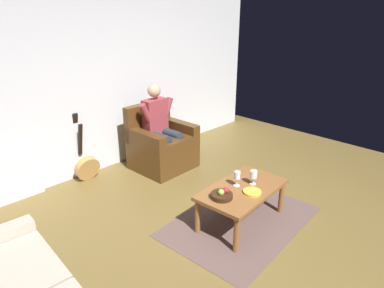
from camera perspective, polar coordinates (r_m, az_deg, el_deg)
ground_plane at (r=3.80m, az=11.99°, el=-16.23°), size 7.00×7.00×0.00m
wall_back at (r=5.19m, az=-14.51°, el=9.73°), size 6.23×0.06×2.57m
rug at (r=4.12m, az=8.01°, el=-12.48°), size 1.83×1.32×0.01m
armchair at (r=5.26m, az=-5.09°, el=-0.33°), size 0.85×0.79×0.96m
person_seated at (r=5.14m, az=-5.20°, el=3.23°), size 0.64×0.57×1.27m
coffee_table at (r=3.92m, az=8.30°, el=-7.95°), size 1.09×0.67×0.44m
guitar at (r=5.11m, az=-17.01°, el=-3.44°), size 0.35×0.30×0.96m
radiator at (r=4.89m, az=-26.95°, el=-4.76°), size 0.60×0.06×0.65m
wine_glass_near at (r=3.94m, az=10.13°, el=-5.08°), size 0.08×0.08×0.17m
wine_glass_far at (r=3.87m, az=7.47°, el=-5.29°), size 0.07×0.07×0.18m
fruit_bowl at (r=3.66m, az=4.98°, el=-8.37°), size 0.23×0.23×0.11m
decorative_dish at (r=3.80m, az=9.91°, el=-7.81°), size 0.20×0.20×0.02m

